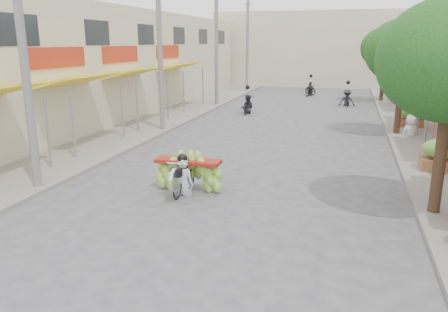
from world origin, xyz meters
TOP-DOWN VIEW (x-y plane):
  - ground at (0.00, 0.00)m, footprint 120.00×120.00m
  - sidewalk_left at (-7.00, 15.00)m, footprint 4.00×60.00m
  - sidewalk_right at (7.00, 15.00)m, footprint 4.00×60.00m
  - shophouse_row_left at (-11.98, 13.98)m, footprint 9.77×40.00m
  - far_building at (0.00, 38.00)m, footprint 20.00×6.00m
  - utility_pole_near at (-5.40, 3.00)m, footprint 0.60×0.24m
  - utility_pole_mid at (-5.40, 12.00)m, footprint 0.60×0.24m
  - utility_pole_far at (-5.40, 21.00)m, footprint 0.60×0.24m
  - utility_pole_back at (-5.40, 30.00)m, footprint 0.60×0.24m
  - street_tree_mid at (5.40, 14.00)m, footprint 3.40×3.40m
  - street_tree_far at (5.40, 26.00)m, footprint 3.40×3.40m
  - produce_crate_mid at (6.20, 8.00)m, footprint 1.20×0.88m
  - produce_crate_far at (6.20, 16.00)m, footprint 1.20×0.88m
  - banana_motorbike at (-1.13, 3.93)m, footprint 2.20×1.78m
  - market_umbrella at (6.03, 8.58)m, footprint 2.54×2.54m
  - pedestrian at (5.98, 13.87)m, footprint 1.05×0.94m
  - bg_motorbike_a at (-2.69, 18.44)m, footprint 0.81×1.83m
  - bg_motorbike_b at (3.07, 23.34)m, footprint 1.11×1.77m
  - bg_motorbike_c at (0.17, 28.47)m, footprint 1.09×1.73m

SIDE VIEW (x-z plane):
  - ground at x=0.00m, z-range 0.00..0.00m
  - sidewalk_left at x=-7.00m, z-range 0.00..0.12m
  - sidewalk_right at x=7.00m, z-range 0.00..0.12m
  - banana_motorbike at x=-1.13m, z-range -0.33..1.69m
  - produce_crate_mid at x=6.20m, z-range 0.13..1.29m
  - produce_crate_far at x=6.20m, z-range 0.13..1.29m
  - bg_motorbike_a at x=-2.69m, z-range -0.25..1.70m
  - bg_motorbike_c at x=0.17m, z-range -0.18..1.77m
  - bg_motorbike_b at x=3.07m, z-range -0.13..1.82m
  - pedestrian at x=5.98m, z-range 0.12..1.95m
  - market_umbrella at x=6.03m, z-range 1.60..3.34m
  - shophouse_row_left at x=-11.98m, z-range 0.00..6.00m
  - far_building at x=0.00m, z-range 0.00..7.00m
  - street_tree_mid at x=5.40m, z-range 1.16..6.41m
  - street_tree_far at x=5.40m, z-range 1.16..6.41m
  - utility_pole_near at x=-5.40m, z-range 0.03..8.03m
  - utility_pole_mid at x=-5.40m, z-range 0.03..8.03m
  - utility_pole_far at x=-5.40m, z-range 0.03..8.03m
  - utility_pole_back at x=-5.40m, z-range 0.03..8.03m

